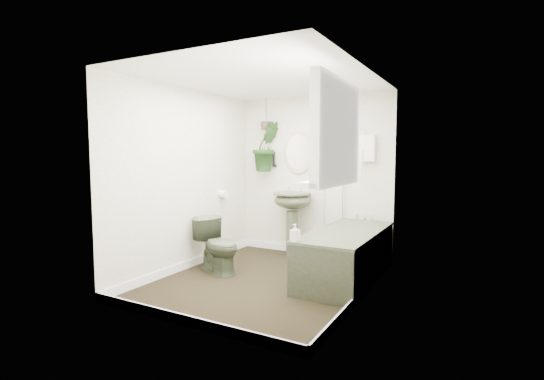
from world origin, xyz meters
The scene contains 22 objects.
floor centered at (0.00, 0.00, -0.01)m, with size 2.30×2.80×0.02m, color black.
ceiling centered at (0.00, 0.00, 2.31)m, with size 2.30×2.80×0.02m, color white.
wall_back centered at (0.00, 1.41, 1.15)m, with size 2.30×0.02×2.30m, color white.
wall_front centered at (0.00, -1.41, 1.15)m, with size 2.30×0.02×2.30m, color white.
wall_left centered at (-1.16, 0.00, 1.15)m, with size 0.02×2.80×2.30m, color white.
wall_right centered at (1.16, 0.00, 1.15)m, with size 0.02×2.80×2.30m, color white.
skirting centered at (0.00, 0.00, 0.05)m, with size 2.30×2.80×0.10m, color white.
bathtub centered at (0.80, 0.50, 0.29)m, with size 0.72×1.72×0.58m, color #3F4833, non-canonical shape.
bath_screen centered at (0.47, 0.99, 1.28)m, with size 0.04×0.72×1.40m, color silver, non-canonical shape.
shower_box centered at (0.80, 1.34, 1.55)m, with size 0.20×0.10×0.35m, color white.
oval_mirror centered at (-0.23, 1.37, 1.50)m, with size 0.46×0.03×0.62m, color #C1AB8C.
wall_sconce centered at (-0.63, 1.36, 1.40)m, with size 0.04×0.04×0.22m, color black.
toilet_roll_holder centered at (-1.10, 0.70, 0.90)m, with size 0.11×0.11×0.11m, color white.
window_recess centered at (1.09, -0.70, 1.65)m, with size 0.08×1.00×0.90m, color white.
window_sill centered at (1.02, -0.70, 1.23)m, with size 0.18×1.00×0.04m, color white.
window_blinds centered at (1.04, -0.70, 1.65)m, with size 0.01×0.86×0.76m, color white.
toilet centered at (-0.70, 0.03, 0.34)m, with size 0.38×0.66×0.68m, color #3F4833.
pedestal_sink centered at (-0.23, 1.17, 0.46)m, with size 0.55×0.46×0.93m, color #3F4833, non-canonical shape.
sill_plant centered at (1.01, -0.40, 1.38)m, with size 0.23×0.20×0.26m, color black.
hanging_plant centered at (-0.70, 1.25, 1.58)m, with size 0.41×0.33×0.74m, color black.
soap_bottle centered at (0.51, -0.29, 0.67)m, with size 0.08×0.08×0.18m, color black.
hanging_pot centered at (-0.70, 1.25, 1.89)m, with size 0.16×0.16×0.12m, color #3E2B24.
Camera 1 is at (2.21, -3.89, 1.46)m, focal length 26.00 mm.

